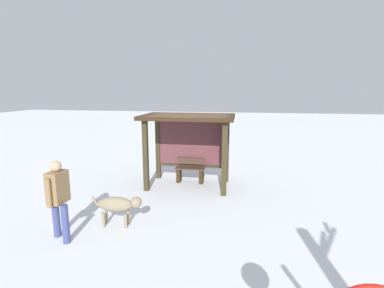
{
  "coord_description": "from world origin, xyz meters",
  "views": [
    {
      "loc": [
        1.6,
        -8.46,
        3.01
      ],
      "look_at": [
        0.12,
        -0.0,
        1.36
      ],
      "focal_mm": 26.47,
      "sensor_mm": 36.0,
      "label": 1
    }
  ],
  "objects_px": {
    "bench_left_inside": "(190,172)",
    "dog": "(118,205)",
    "person_walking": "(58,195)",
    "bus_shelter": "(192,132)"
  },
  "relations": [
    {
      "from": "bench_left_inside",
      "to": "person_walking",
      "type": "height_order",
      "value": "person_walking"
    },
    {
      "from": "bus_shelter",
      "to": "dog",
      "type": "height_order",
      "value": "bus_shelter"
    },
    {
      "from": "bus_shelter",
      "to": "bench_left_inside",
      "type": "distance_m",
      "value": 1.37
    },
    {
      "from": "bench_left_inside",
      "to": "person_walking",
      "type": "distance_m",
      "value": 4.52
    },
    {
      "from": "bench_left_inside",
      "to": "person_walking",
      "type": "xyz_separation_m",
      "value": [
        -1.93,
        -4.05,
        0.61
      ]
    },
    {
      "from": "bus_shelter",
      "to": "dog",
      "type": "distance_m",
      "value": 3.5
    },
    {
      "from": "bus_shelter",
      "to": "person_walking",
      "type": "xyz_separation_m",
      "value": [
        -2.01,
        -3.86,
        -0.75
      ]
    },
    {
      "from": "bus_shelter",
      "to": "bench_left_inside",
      "type": "relative_size",
      "value": 2.93
    },
    {
      "from": "bench_left_inside",
      "to": "dog",
      "type": "height_order",
      "value": "bench_left_inside"
    },
    {
      "from": "bench_left_inside",
      "to": "dog",
      "type": "bearing_deg",
      "value": -107.43
    }
  ]
}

